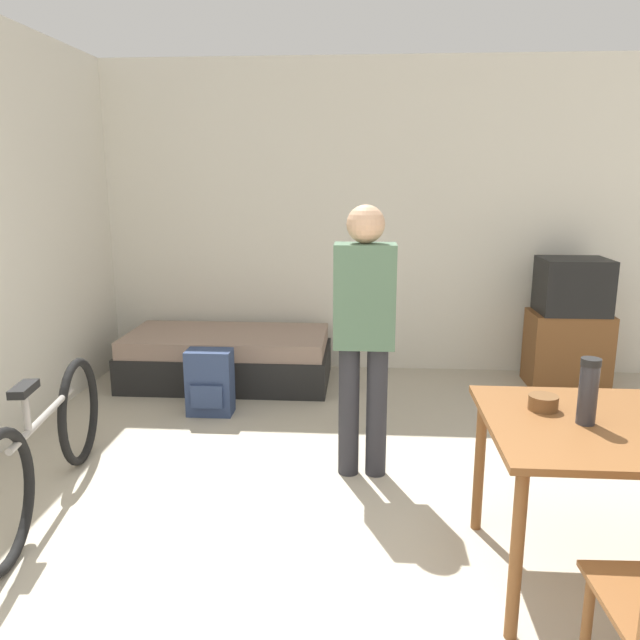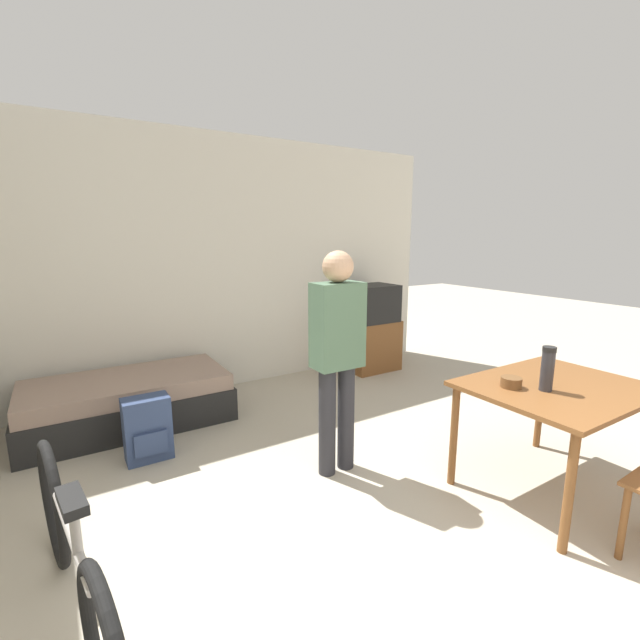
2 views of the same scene
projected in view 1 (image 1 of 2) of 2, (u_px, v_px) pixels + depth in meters
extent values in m
cube|color=silver|center=(356.00, 219.00, 5.48)|extent=(5.43, 0.06, 2.70)
cube|color=black|center=(228.00, 365.00, 5.30)|extent=(1.71, 0.85, 0.29)
cube|color=gray|center=(227.00, 341.00, 5.25)|extent=(1.66, 0.82, 0.14)
cube|color=brown|center=(567.00, 349.00, 5.18)|extent=(0.63, 0.43, 0.62)
cube|color=black|center=(573.00, 286.00, 5.06)|extent=(0.53, 0.45, 0.45)
cube|color=black|center=(582.00, 291.00, 4.85)|extent=(0.44, 0.01, 0.35)
cube|color=brown|center=(624.00, 427.00, 2.55)|extent=(1.11, 0.88, 0.03)
cylinder|color=brown|center=(516.00, 556.00, 2.30)|extent=(0.05, 0.05, 0.70)
cylinder|color=brown|center=(479.00, 463.00, 3.04)|extent=(0.05, 0.05, 0.70)
cylinder|color=brown|center=(587.00, 626.00, 2.14)|extent=(0.04, 0.04, 0.42)
torus|color=black|center=(79.00, 411.00, 3.78)|extent=(0.14, 0.65, 0.65)
torus|color=black|center=(2.00, 502.00, 2.73)|extent=(0.14, 0.65, 0.65)
cylinder|color=gray|center=(43.00, 417.00, 3.22)|extent=(0.15, 0.84, 0.04)
cylinder|color=gray|center=(26.00, 413.00, 3.00)|extent=(0.04, 0.04, 0.20)
cube|color=black|center=(24.00, 389.00, 2.98)|extent=(0.11, 0.21, 0.04)
cylinder|color=#28282D|center=(349.00, 411.00, 3.61)|extent=(0.12, 0.12, 0.78)
cylinder|color=#28282D|center=(377.00, 411.00, 3.60)|extent=(0.12, 0.12, 0.78)
cube|color=#4C6B51|center=(365.00, 296.00, 3.46)|extent=(0.34, 0.20, 0.58)
sphere|color=tan|center=(366.00, 224.00, 3.37)|extent=(0.21, 0.21, 0.21)
cylinder|color=#2D2D33|center=(588.00, 391.00, 2.52)|extent=(0.08, 0.08, 0.28)
cylinder|color=black|center=(591.00, 362.00, 2.49)|extent=(0.08, 0.08, 0.03)
cylinder|color=brown|center=(543.00, 403.00, 2.69)|extent=(0.13, 0.13, 0.06)
cube|color=navy|center=(210.00, 382.00, 4.57)|extent=(0.33, 0.19, 0.49)
cube|color=navy|center=(207.00, 397.00, 4.48)|extent=(0.23, 0.03, 0.17)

